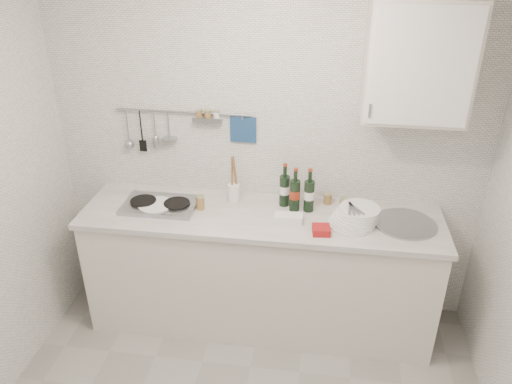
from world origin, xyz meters
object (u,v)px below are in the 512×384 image
at_px(plate_stack_hob, 155,207).
at_px(plate_stack_sink, 355,216).
at_px(wine_bottles, 296,188).
at_px(utensil_crock, 234,190).
at_px(wall_cabinet, 418,61).

bearing_deg(plate_stack_hob, plate_stack_sink, 0.04).
xyz_separation_m(plate_stack_hob, wine_bottles, (0.96, 0.15, 0.14)).
height_order(plate_stack_hob, plate_stack_sink, plate_stack_sink).
xyz_separation_m(plate_stack_sink, utensil_crock, (-0.84, 0.19, 0.03)).
distance_m(wall_cabinet, wine_bottles, 1.10).
relative_size(wine_bottles, utensil_crock, 0.88).
distance_m(plate_stack_sink, wine_bottles, 0.44).
height_order(wall_cabinet, plate_stack_sink, wall_cabinet).
relative_size(plate_stack_hob, utensil_crock, 0.72).
relative_size(plate_stack_hob, wine_bottles, 0.82).
bearing_deg(wall_cabinet, utensil_crock, 177.87).
xyz_separation_m(wall_cabinet, plate_stack_sink, (-0.27, -0.15, -0.97)).
relative_size(plate_stack_hob, plate_stack_sink, 0.77).
distance_m(wall_cabinet, plate_stack_hob, 1.92).
bearing_deg(wine_bottles, utensil_crock, 173.98).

